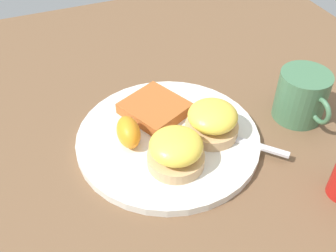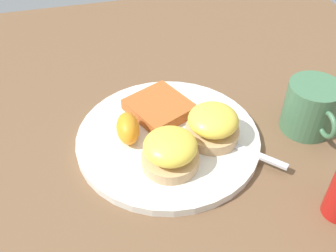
# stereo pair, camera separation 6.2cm
# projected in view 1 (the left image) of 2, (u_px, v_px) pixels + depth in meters

# --- Properties ---
(ground_plane) EXTENTS (1.10, 1.10, 0.00)m
(ground_plane) POSITION_uv_depth(u_px,v_px,m) (168.00, 141.00, 0.65)
(ground_plane) COLOR brown
(plate) EXTENTS (0.30, 0.30, 0.01)m
(plate) POSITION_uv_depth(u_px,v_px,m) (168.00, 138.00, 0.64)
(plate) COLOR silver
(plate) RESTS_ON ground_plane
(sandwich_benedict_left) EXTENTS (0.09, 0.09, 0.06)m
(sandwich_benedict_left) POSITION_uv_depth(u_px,v_px,m) (176.00, 151.00, 0.57)
(sandwich_benedict_left) COLOR tan
(sandwich_benedict_left) RESTS_ON plate
(sandwich_benedict_right) EXTENTS (0.09, 0.09, 0.06)m
(sandwich_benedict_right) POSITION_uv_depth(u_px,v_px,m) (212.00, 121.00, 0.62)
(sandwich_benedict_right) COLOR tan
(sandwich_benedict_right) RESTS_ON plate
(hashbrown_patty) EXTENTS (0.13, 0.12, 0.02)m
(hashbrown_patty) POSITION_uv_depth(u_px,v_px,m) (157.00, 108.00, 0.67)
(hashbrown_patty) COLOR #AC5927
(hashbrown_patty) RESTS_ON plate
(orange_wedge) EXTENTS (0.06, 0.04, 0.04)m
(orange_wedge) POSITION_uv_depth(u_px,v_px,m) (128.00, 132.00, 0.61)
(orange_wedge) COLOR orange
(orange_wedge) RESTS_ON plate
(fork) EXTENTS (0.19, 0.18, 0.00)m
(fork) POSITION_uv_depth(u_px,v_px,m) (205.00, 130.00, 0.64)
(fork) COLOR silver
(fork) RESTS_ON plate
(cup) EXTENTS (0.11, 0.09, 0.09)m
(cup) POSITION_uv_depth(u_px,v_px,m) (302.00, 96.00, 0.66)
(cup) COLOR #42704C
(cup) RESTS_ON ground_plane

